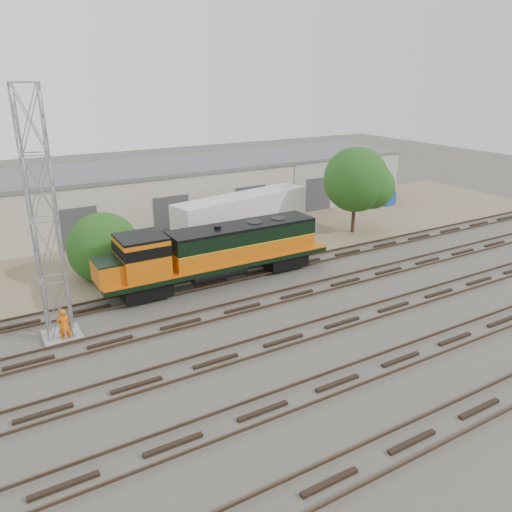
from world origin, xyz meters
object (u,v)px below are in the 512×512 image
signal_tower (45,224)px  semi_trailer (245,211)px  worker (64,326)px  locomotive (214,252)px

signal_tower → semi_trailer: 19.94m
worker → semi_trailer: size_ratio=0.15×
worker → signal_tower: bearing=-77.8°
locomotive → signal_tower: signal_tower is taller
worker → semi_trailer: bearing=-144.0°
signal_tower → worker: 5.45m
locomotive → worker: (-10.33, -3.18, -1.29)m
semi_trailer → signal_tower: bearing=-161.2°
locomotive → semi_trailer: 9.77m
worker → semi_trailer: 19.86m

